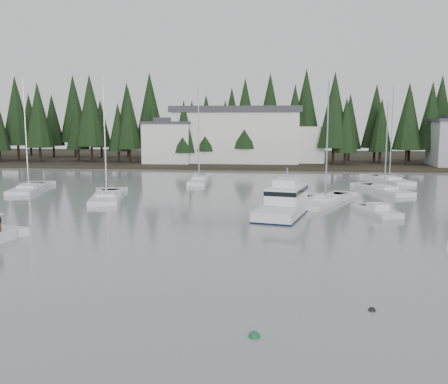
# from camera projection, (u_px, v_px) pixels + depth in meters

# --- Properties ---
(ground) EXTENTS (260.00, 260.00, 0.00)m
(ground) POSITION_uv_depth(u_px,v_px,m) (182.00, 365.00, 17.71)
(ground) COLOR gray
(ground) RESTS_ON ground
(far_shore_land) EXTENTS (240.00, 54.00, 1.00)m
(far_shore_land) POSITION_uv_depth(u_px,v_px,m) (264.00, 159.00, 113.16)
(far_shore_land) COLOR black
(far_shore_land) RESTS_ON ground
(conifer_treeline) EXTENTS (200.00, 22.00, 20.00)m
(conifer_treeline) POSITION_uv_depth(u_px,v_px,m) (262.00, 163.00, 102.34)
(conifer_treeline) COLOR black
(conifer_treeline) RESTS_ON ground
(house_west) EXTENTS (9.54, 7.42, 8.75)m
(house_west) POSITION_uv_depth(u_px,v_px,m) (169.00, 141.00, 96.74)
(house_west) COLOR silver
(house_west) RESTS_ON ground
(harbor_inn) EXTENTS (29.50, 11.50, 10.90)m
(harbor_inn) POSITION_uv_depth(u_px,v_px,m) (247.00, 135.00, 98.24)
(harbor_inn) COLOR silver
(harbor_inn) RESTS_ON ground
(cabin_cruiser_center) EXTENTS (6.09, 11.97, 4.92)m
(cabin_cruiser_center) POSITION_uv_depth(u_px,v_px,m) (286.00, 205.00, 46.79)
(cabin_cruiser_center) COLOR silver
(cabin_cruiser_center) RESTS_ON ground
(sailboat_0) EXTENTS (6.82, 10.84, 13.24)m
(sailboat_0) POSITION_uv_depth(u_px,v_px,m) (325.00, 203.00, 52.46)
(sailboat_0) COLOR silver
(sailboat_0) RESTS_ON ground
(sailboat_1) EXTENTS (5.69, 9.42, 11.39)m
(sailboat_1) POSITION_uv_depth(u_px,v_px,m) (384.00, 191.00, 60.81)
(sailboat_1) COLOR silver
(sailboat_1) RESTS_ON ground
(sailboat_3) EXTENTS (5.22, 10.21, 13.92)m
(sailboat_3) POSITION_uv_depth(u_px,v_px,m) (107.00, 198.00, 55.21)
(sailboat_3) COLOR silver
(sailboat_3) RESTS_ON ground
(sailboat_5) EXTENTS (5.37, 10.15, 13.86)m
(sailboat_5) POSITION_uv_depth(u_px,v_px,m) (389.00, 181.00, 71.05)
(sailboat_5) COLOR silver
(sailboat_5) RESTS_ON ground
(sailboat_7) EXTENTS (4.63, 9.63, 14.13)m
(sailboat_7) POSITION_uv_depth(u_px,v_px,m) (29.00, 190.00, 62.04)
(sailboat_7) COLOR silver
(sailboat_7) RESTS_ON ground
(sailboat_9) EXTENTS (3.19, 11.13, 13.83)m
(sailboat_9) POSITION_uv_depth(u_px,v_px,m) (199.00, 181.00, 71.54)
(sailboat_9) COLOR silver
(sailboat_9) RESTS_ON ground
(runabout_1) EXTENTS (3.88, 5.83, 1.42)m
(runabout_1) POSITION_uv_depth(u_px,v_px,m) (377.00, 213.00, 46.24)
(runabout_1) COLOR silver
(runabout_1) RESTS_ON ground
(mooring_buoy_green) EXTENTS (0.47, 0.47, 0.47)m
(mooring_buoy_green) POSITION_uv_depth(u_px,v_px,m) (254.00, 337.00, 19.98)
(mooring_buoy_green) COLOR #145933
(mooring_buoy_green) RESTS_ON ground
(mooring_buoy_dark) EXTENTS (0.34, 0.34, 0.34)m
(mooring_buoy_dark) POSITION_uv_depth(u_px,v_px,m) (372.00, 311.00, 22.74)
(mooring_buoy_dark) COLOR black
(mooring_buoy_dark) RESTS_ON ground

